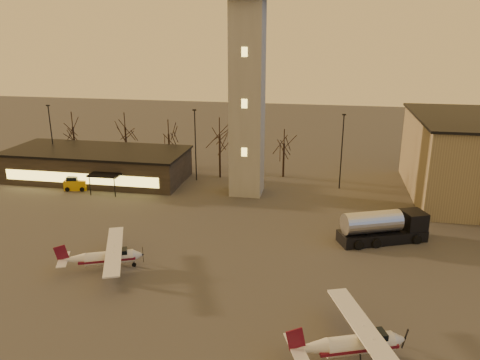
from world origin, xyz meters
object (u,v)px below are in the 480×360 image
object	(u,v)px
cessna_front	(361,347)
service_cart	(76,184)
cessna_rear	(111,259)
fuel_truck	(382,229)
terminal	(98,164)
control_tower	(247,65)

from	to	relation	value
cessna_front	service_cart	size ratio (longest dim) A/B	3.30
cessna_rear	fuel_truck	world-z (taller)	fuel_truck
cessna_rear	service_cart	distance (m)	24.41
terminal	fuel_truck	distance (m)	40.54
service_cart	control_tower	bearing A→B (deg)	-3.47
cessna_rear	fuel_truck	distance (m)	26.45
terminal	cessna_front	xyz separation A→B (m)	(34.86, -33.04, -1.15)
terminal	control_tower	bearing A→B (deg)	-5.15
terminal	service_cart	world-z (taller)	terminal
terminal	fuel_truck	size ratio (longest dim) A/B	2.78
cessna_rear	service_cart	xyz separation A→B (m)	(-14.42, 19.69, -0.23)
cessna_front	service_cart	xyz separation A→B (m)	(-35.60, 28.05, -0.30)
control_tower	terminal	size ratio (longest dim) A/B	1.28
control_tower	fuel_truck	xyz separation A→B (m)	(15.97, -12.21, -15.03)
cessna_front	terminal	bearing A→B (deg)	115.70
control_tower	cessna_rear	distance (m)	28.65
control_tower	cessna_rear	world-z (taller)	control_tower
terminal	cessna_front	bearing A→B (deg)	-43.47
cessna_front	service_cart	bearing A→B (deg)	120.93
control_tower	fuel_truck	bearing A→B (deg)	-37.41
service_cart	fuel_truck	bearing A→B (deg)	-24.38
cessna_front	service_cart	world-z (taller)	cessna_front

